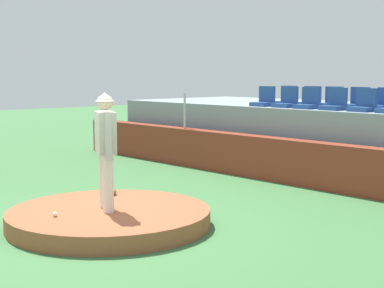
% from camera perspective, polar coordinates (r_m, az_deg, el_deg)
% --- Properties ---
extents(ground_plane, '(60.00, 60.00, 0.00)m').
position_cam_1_polar(ground_plane, '(9.49, -8.04, -7.91)').
color(ground_plane, '#3F733F').
extents(pitchers_mound, '(3.21, 3.21, 0.27)m').
position_cam_1_polar(pitchers_mound, '(9.46, -8.06, -7.11)').
color(pitchers_mound, '#9C5535').
rests_on(pitchers_mound, ground_plane).
extents(pitcher, '(0.72, 0.46, 1.85)m').
position_cam_1_polar(pitcher, '(9.21, -8.41, 0.16)').
color(pitcher, silver).
rests_on(pitcher, pitchers_mound).
extents(baseball, '(0.07, 0.07, 0.07)m').
position_cam_1_polar(baseball, '(9.08, -13.19, -6.69)').
color(baseball, white).
rests_on(baseball, pitchers_mound).
extents(fielding_glove, '(0.36, 0.34, 0.11)m').
position_cam_1_polar(fielding_glove, '(10.51, -7.91, -4.63)').
color(fielding_glove, brown).
rests_on(fielding_glove, pitchers_mound).
extents(brick_barrier, '(16.15, 0.40, 0.98)m').
position_cam_1_polar(brick_barrier, '(12.86, 10.96, -1.87)').
color(brick_barrier, maroon).
rests_on(brick_barrier, ground_plane).
extents(fence_post_left, '(0.06, 0.06, 0.93)m').
position_cam_1_polar(fence_post_left, '(15.43, -0.72, 3.26)').
color(fence_post_left, silver).
rests_on(fence_post_left, brick_barrier).
extents(bleacher_platform, '(14.46, 4.36, 1.60)m').
position_cam_1_polar(bleacher_platform, '(15.05, 17.20, 0.40)').
color(bleacher_platform, '#83979F').
rests_on(bleacher_platform, ground_plane).
extents(stadium_chair_0, '(0.48, 0.44, 0.50)m').
position_cam_1_polar(stadium_chair_0, '(14.89, 7.04, 4.28)').
color(stadium_chair_0, '#264889').
rests_on(stadium_chair_0, bleacher_platform).
extents(stadium_chair_1, '(0.48, 0.44, 0.50)m').
position_cam_1_polar(stadium_chair_1, '(14.42, 9.20, 4.16)').
color(stadium_chair_1, '#264889').
rests_on(stadium_chair_1, bleacher_platform).
extents(stadium_chair_2, '(0.48, 0.44, 0.50)m').
position_cam_1_polar(stadium_chair_2, '(13.98, 11.25, 4.04)').
color(stadium_chair_2, '#264889').
rests_on(stadium_chair_2, bleacher_platform).
extents(stadium_chair_3, '(0.48, 0.44, 0.50)m').
position_cam_1_polar(stadium_chair_3, '(13.58, 13.72, 3.90)').
color(stadium_chair_3, '#264889').
rests_on(stadium_chair_3, bleacher_platform).
extents(stadium_chair_4, '(0.48, 0.44, 0.50)m').
position_cam_1_polar(stadium_chair_4, '(13.20, 16.37, 3.74)').
color(stadium_chair_4, '#264889').
rests_on(stadium_chair_4, bleacher_platform).
extents(stadium_chair_7, '(0.48, 0.44, 0.50)m').
position_cam_1_polar(stadium_chair_7, '(15.54, 9.19, 4.35)').
color(stadium_chair_7, '#264889').
rests_on(stadium_chair_7, bleacher_platform).
extents(stadium_chair_8, '(0.48, 0.44, 0.50)m').
position_cam_1_polar(stadium_chair_8, '(15.12, 11.41, 4.24)').
color(stadium_chair_8, '#264889').
rests_on(stadium_chair_8, bleacher_platform).
extents(stadium_chair_9, '(0.48, 0.44, 0.50)m').
position_cam_1_polar(stadium_chair_9, '(14.75, 13.44, 4.12)').
color(stadium_chair_9, '#264889').
rests_on(stadium_chair_9, bleacher_platform).
extents(stadium_chair_10, '(0.48, 0.44, 0.50)m').
position_cam_1_polar(stadium_chair_10, '(14.34, 15.80, 3.98)').
color(stadium_chair_10, '#264889').
rests_on(stadium_chair_10, bleacher_platform).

